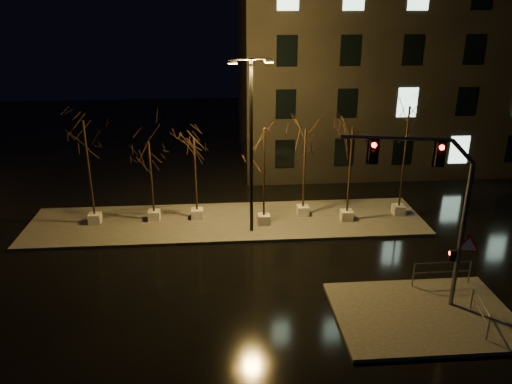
{
  "coord_description": "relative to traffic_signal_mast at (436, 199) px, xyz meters",
  "views": [
    {
      "loc": [
        -0.42,
        -19.6,
        11.65
      ],
      "look_at": [
        1.41,
        3.47,
        2.8
      ],
      "focal_mm": 35.0,
      "sensor_mm": 36.0,
      "label": 1
    }
  ],
  "objects": [
    {
      "name": "median",
      "position": [
        -7.74,
        8.73,
        -4.61
      ],
      "size": [
        22.0,
        5.0,
        0.15
      ],
      "primitive_type": "cube",
      "color": "#3F3D38",
      "rests_on": "ground"
    },
    {
      "name": "tree_1",
      "position": [
        -11.84,
        9.18,
        -1.02
      ],
      "size": [
        1.8,
        1.8,
        4.63
      ],
      "color": "beige",
      "rests_on": "median"
    },
    {
      "name": "tree_2",
      "position": [
        -9.44,
        9.22,
        -0.87
      ],
      "size": [
        1.8,
        1.8,
        4.83
      ],
      "color": "beige",
      "rests_on": "median"
    },
    {
      "name": "streetlight_main",
      "position": [
        -6.48,
        7.36,
        0.66
      ],
      "size": [
        2.25,
        0.66,
        9.0
      ],
      "rotation": [
        0.0,
        0.0,
        0.19
      ],
      "color": "black",
      "rests_on": "median"
    },
    {
      "name": "ground",
      "position": [
        -7.74,
        2.73,
        -4.69
      ],
      "size": [
        90.0,
        90.0,
        0.0
      ],
      "primitive_type": "plane",
      "color": "black",
      "rests_on": "ground"
    },
    {
      "name": "guard_rail_b",
      "position": [
        1.57,
        -1.57,
        -3.91
      ],
      "size": [
        0.44,
        2.02,
        0.97
      ],
      "rotation": [
        0.0,
        0.0,
        1.38
      ],
      "color": "slate",
      "rests_on": "sidewalk_corner"
    },
    {
      "name": "tree_0",
      "position": [
        -15.07,
        9.03,
        -0.02
      ],
      "size": [
        1.8,
        1.8,
        5.95
      ],
      "color": "beige",
      "rests_on": "median"
    },
    {
      "name": "tree_4",
      "position": [
        -3.4,
        9.2,
        -0.59
      ],
      "size": [
        1.8,
        1.8,
        5.2
      ],
      "color": "beige",
      "rests_on": "median"
    },
    {
      "name": "sidewalk_corner",
      "position": [
        -0.24,
        -0.77,
        -4.61
      ],
      "size": [
        7.0,
        5.0,
        0.15
      ],
      "primitive_type": "cube",
      "color": "#3F3D38",
      "rests_on": "ground"
    },
    {
      "name": "guard_rail_a",
      "position": [
        1.3,
        1.23,
        -3.81
      ],
      "size": [
        2.57,
        0.09,
        1.11
      ],
      "rotation": [
        0.0,
        0.0,
        0.01
      ],
      "color": "slate",
      "rests_on": "sidewalk_corner"
    },
    {
      "name": "traffic_signal_mast",
      "position": [
        0.0,
        0.0,
        0.0
      ],
      "size": [
        5.54,
        1.32,
        6.91
      ],
      "rotation": [
        0.0,
        0.0,
        -0.21
      ],
      "color": "slate",
      "rests_on": "sidewalk_corner"
    },
    {
      "name": "tree_3",
      "position": [
        -5.75,
        8.15,
        -0.33
      ],
      "size": [
        1.8,
        1.8,
        5.55
      ],
      "color": "beige",
      "rests_on": "median"
    },
    {
      "name": "tree_6",
      "position": [
        2.13,
        8.89,
        0.36
      ],
      "size": [
        1.8,
        1.8,
        6.45
      ],
      "color": "beige",
      "rests_on": "median"
    },
    {
      "name": "building",
      "position": [
        6.26,
        20.73,
        2.81
      ],
      "size": [
        25.0,
        12.0,
        15.0
      ],
      "primitive_type": "cube",
      "color": "black",
      "rests_on": "ground"
    },
    {
      "name": "tree_5",
      "position": [
        -1.05,
        8.34,
        -0.38
      ],
      "size": [
        1.8,
        1.8,
        5.48
      ],
      "color": "beige",
      "rests_on": "median"
    }
  ]
}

